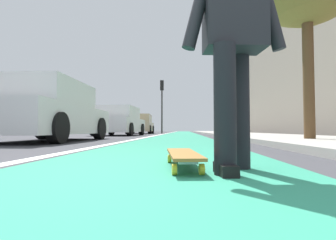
# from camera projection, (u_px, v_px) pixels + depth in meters

# --- Properties ---
(ground_plane) EXTENTS (80.00, 80.00, 0.00)m
(ground_plane) POSITION_uv_depth(u_px,v_px,m) (180.00, 136.00, 11.06)
(ground_plane) COLOR #38383D
(bike_lane_paint) EXTENTS (56.00, 2.16, 0.00)m
(bike_lane_paint) POSITION_uv_depth(u_px,v_px,m) (183.00, 133.00, 25.02)
(bike_lane_paint) COLOR #288466
(bike_lane_paint) RESTS_ON ground
(lane_stripe_white) EXTENTS (52.00, 0.16, 0.01)m
(lane_stripe_white) POSITION_uv_depth(u_px,v_px,m) (167.00, 133.00, 21.11)
(lane_stripe_white) COLOR silver
(lane_stripe_white) RESTS_ON ground
(sidewalk_curb) EXTENTS (52.00, 3.20, 0.10)m
(sidewalk_curb) POSITION_uv_depth(u_px,v_px,m) (226.00, 133.00, 18.83)
(sidewalk_curb) COLOR #9E9B93
(sidewalk_curb) RESTS_ON ground
(building_facade) EXTENTS (40.00, 1.20, 11.92)m
(building_facade) POSITION_uv_depth(u_px,v_px,m) (254.00, 66.00, 22.84)
(building_facade) COLOR gray
(building_facade) RESTS_ON ground
(skateboard) EXTENTS (0.86, 0.29, 0.11)m
(skateboard) POSITION_uv_depth(u_px,v_px,m) (183.00, 155.00, 1.89)
(skateboard) COLOR yellow
(skateboard) RESTS_ON ground
(skater_person) EXTENTS (0.48, 0.72, 1.64)m
(skater_person) POSITION_uv_depth(u_px,v_px,m) (233.00, 33.00, 1.75)
(skater_person) COLOR black
(skater_person) RESTS_ON ground
(parked_car_near) EXTENTS (4.11, 1.97, 1.48)m
(parked_car_near) POSITION_uv_depth(u_px,v_px,m) (48.00, 113.00, 6.48)
(parked_car_near) COLOR silver
(parked_car_near) RESTS_ON ground
(parked_car_mid) EXTENTS (4.16, 2.11, 1.47)m
(parked_car_mid) POSITION_uv_depth(u_px,v_px,m) (120.00, 122.00, 13.38)
(parked_car_mid) COLOR silver
(parked_car_mid) RESTS_ON ground
(parked_car_far) EXTENTS (4.44, 2.00, 1.48)m
(parked_car_far) POSITION_uv_depth(u_px,v_px,m) (141.00, 124.00, 20.00)
(parked_car_far) COLOR tan
(parked_car_far) RESTS_ON ground
(traffic_light) EXTENTS (0.33, 0.28, 4.32)m
(traffic_light) POSITION_uv_depth(u_px,v_px,m) (162.00, 97.00, 20.97)
(traffic_light) COLOR #2D2D2D
(traffic_light) RESTS_ON ground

